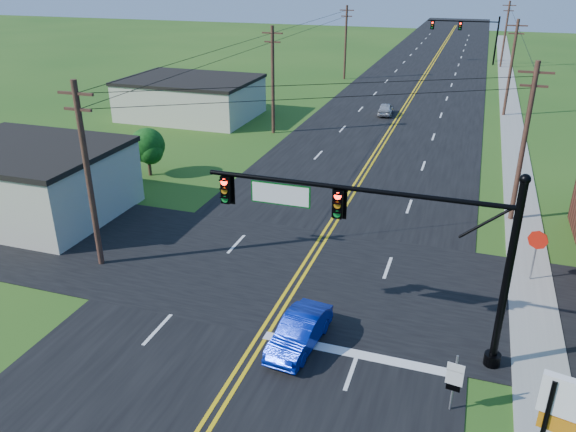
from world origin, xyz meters
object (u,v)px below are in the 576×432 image
(blue_car, at_px, (300,333))
(route_sign, at_px, (454,379))
(signal_mast_far, at_px, (466,32))
(signal_mast_main, at_px, (379,232))
(stop_sign, at_px, (537,245))

(blue_car, xyz_separation_m, route_sign, (5.75, -1.69, 0.66))
(blue_car, bearing_deg, signal_mast_far, 93.95)
(signal_mast_main, relative_size, stop_sign, 4.37)
(route_sign, relative_size, stop_sign, 0.86)
(stop_sign, bearing_deg, blue_car, -118.44)
(signal_mast_main, relative_size, route_sign, 5.11)
(signal_mast_main, height_order, route_sign, signal_mast_main)
(signal_mast_far, xyz_separation_m, stop_sign, (6.05, -65.04, -2.68))
(signal_mast_far, height_order, stop_sign, signal_mast_far)
(signal_mast_main, relative_size, blue_car, 2.95)
(signal_mast_far, bearing_deg, stop_sign, -84.68)
(signal_mast_main, distance_m, stop_sign, 9.73)
(blue_car, bearing_deg, stop_sign, 48.99)
(signal_mast_main, distance_m, blue_car, 5.00)
(signal_mast_far, relative_size, blue_car, 2.86)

